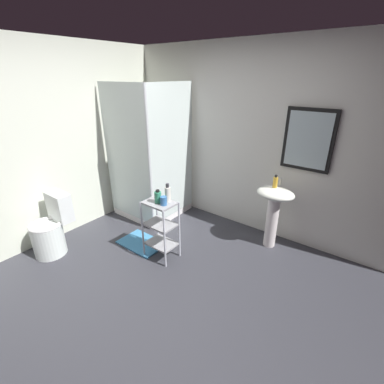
% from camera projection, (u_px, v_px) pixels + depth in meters
% --- Properties ---
extents(ground_plane, '(4.20, 4.20, 0.02)m').
position_uv_depth(ground_plane, '(154.00, 290.00, 2.85)').
color(ground_plane, '#35353C').
extents(wall_back, '(4.20, 0.14, 2.50)m').
position_uv_depth(wall_back, '(245.00, 141.00, 3.69)').
color(wall_back, silver).
rests_on(wall_back, ground_plane).
extents(wall_left, '(0.10, 4.20, 2.50)m').
position_uv_depth(wall_left, '(42.00, 147.00, 3.37)').
color(wall_left, silver).
rests_on(wall_left, ground_plane).
extents(shower_stall, '(0.92, 0.92, 2.00)m').
position_uv_depth(shower_stall, '(152.00, 188.00, 4.20)').
color(shower_stall, white).
rests_on(shower_stall, ground_plane).
extents(pedestal_sink, '(0.46, 0.37, 0.81)m').
position_uv_depth(pedestal_sink, '(274.00, 206.00, 3.37)').
color(pedestal_sink, white).
rests_on(pedestal_sink, ground_plane).
extents(sink_faucet, '(0.03, 0.03, 0.10)m').
position_uv_depth(sink_faucet, '(280.00, 182.00, 3.35)').
color(sink_faucet, silver).
rests_on(sink_faucet, pedestal_sink).
extents(toilet, '(0.37, 0.49, 0.76)m').
position_uv_depth(toilet, '(51.00, 230.00, 3.34)').
color(toilet, white).
rests_on(toilet, ground_plane).
extents(storage_cart, '(0.38, 0.28, 0.74)m').
position_uv_depth(storage_cart, '(161.00, 225.00, 3.21)').
color(storage_cart, silver).
rests_on(storage_cart, ground_plane).
extents(hand_soap_bottle, '(0.06, 0.06, 0.17)m').
position_uv_depth(hand_soap_bottle, '(275.00, 182.00, 3.29)').
color(hand_soap_bottle, gold).
rests_on(hand_soap_bottle, pedestal_sink).
extents(body_wash_bottle_green, '(0.08, 0.08, 0.16)m').
position_uv_depth(body_wash_bottle_green, '(158.00, 197.00, 3.06)').
color(body_wash_bottle_green, '#328A65').
rests_on(body_wash_bottle_green, storage_cart).
extents(lotion_bottle_white, '(0.07, 0.07, 0.22)m').
position_uv_depth(lotion_bottle_white, '(168.00, 194.00, 3.09)').
color(lotion_bottle_white, white).
rests_on(lotion_bottle_white, storage_cart).
extents(rinse_cup, '(0.07, 0.07, 0.10)m').
position_uv_depth(rinse_cup, '(164.00, 201.00, 3.01)').
color(rinse_cup, '#3870B2').
rests_on(rinse_cup, storage_cart).
extents(bath_mat, '(0.60, 0.40, 0.02)m').
position_uv_depth(bath_mat, '(142.00, 243.00, 3.62)').
color(bath_mat, teal).
rests_on(bath_mat, ground_plane).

